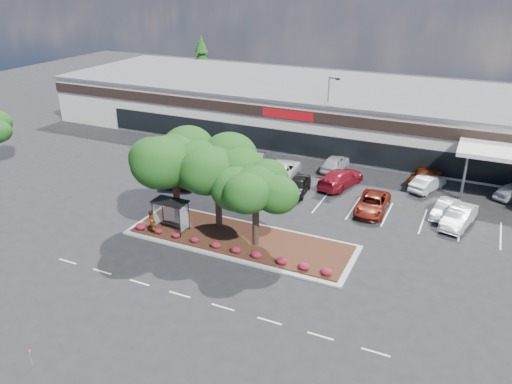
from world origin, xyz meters
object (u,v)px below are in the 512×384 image
at_px(car_0, 177,173).
at_px(car_1, 191,176).
at_px(light_pole, 328,122).
at_px(survey_stake, 30,355).

height_order(car_0, car_1, car_0).
xyz_separation_m(light_pole, survey_stake, (-4.05, -38.64, -3.27)).
bearing_deg(light_pole, car_1, -125.31).
distance_m(light_pole, car_1, 16.89).
bearing_deg(survey_stake, car_0, 105.88).
bearing_deg(car_0, light_pole, 38.90).
relative_size(light_pole, car_0, 1.78).
bearing_deg(car_1, light_pole, 49.42).
distance_m(survey_stake, car_0, 25.89).
bearing_deg(survey_stake, light_pole, 84.01).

